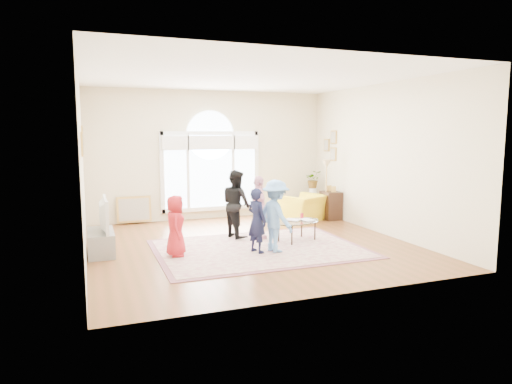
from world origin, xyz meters
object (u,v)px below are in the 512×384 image
object	(u,v)px
area_rug	(259,249)
television	(100,215)
coffee_table	(297,222)
armchair	(304,208)
tv_console	(101,243)

from	to	relation	value
area_rug	television	bearing A→B (deg)	166.20
area_rug	coffee_table	bearing A→B (deg)	17.87
area_rug	armchair	world-z (taller)	armchair
tv_console	coffee_table	xyz separation A→B (m)	(3.70, -0.38, 0.19)
tv_console	area_rug	bearing A→B (deg)	-13.76
area_rug	television	xyz separation A→B (m)	(-2.77, 0.68, 0.71)
tv_console	coffee_table	world-z (taller)	coffee_table
television	armchair	bearing A→B (deg)	17.78
television	armchair	world-z (taller)	television
armchair	area_rug	bearing A→B (deg)	22.47
tv_console	coffee_table	distance (m)	3.73
coffee_table	armchair	size ratio (longest dim) A/B	1.20
television	armchair	size ratio (longest dim) A/B	1.05
area_rug	armchair	size ratio (longest dim) A/B	3.66
tv_console	coffee_table	bearing A→B (deg)	-5.91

